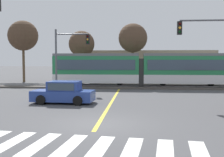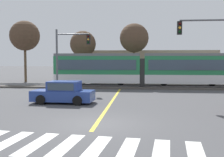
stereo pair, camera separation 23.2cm
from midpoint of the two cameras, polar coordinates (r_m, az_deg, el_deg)
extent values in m
plane|color=#474749|center=(13.28, -2.69, -9.23)|extent=(200.00, 200.00, 0.00)
cube|color=#4C4742|center=(30.06, 2.15, -1.63)|extent=(120.00, 4.00, 0.18)
cube|color=#939399|center=(29.33, 2.06, -1.49)|extent=(120.00, 0.08, 0.10)
cube|color=#939399|center=(30.76, 2.23, -1.24)|extent=(120.00, 0.08, 0.10)
cube|color=silver|center=(30.26, -2.68, 0.10)|extent=(9.00, 2.60, 0.90)
cube|color=#237A47|center=(30.19, -2.69, 2.75)|extent=(9.00, 2.60, 1.90)
cube|color=#384756|center=(28.89, -3.08, 2.79)|extent=(8.28, 0.04, 1.04)
cube|color=slate|center=(30.19, -2.69, 4.82)|extent=(9.00, 2.39, 0.28)
cylinder|color=black|center=(30.02, 2.00, -0.79)|extent=(0.70, 0.20, 0.70)
cylinder|color=black|center=(30.76, -7.24, -0.71)|extent=(0.70, 0.20, 0.70)
cube|color=silver|center=(30.34, 15.36, -0.03)|extent=(9.00, 2.60, 0.90)
cube|color=#237A47|center=(30.28, 15.41, 2.61)|extent=(9.00, 2.60, 1.90)
cube|color=#384756|center=(28.98, 15.84, 2.65)|extent=(8.28, 0.04, 1.04)
cube|color=slate|center=(30.27, 15.45, 4.68)|extent=(9.00, 2.39, 0.28)
cylinder|color=black|center=(30.88, 19.88, -0.89)|extent=(0.70, 0.20, 0.70)
cylinder|color=black|center=(30.07, 10.69, -0.85)|extent=(0.70, 0.20, 0.70)
cube|color=#2D2D2D|center=(29.88, 6.36, 1.37)|extent=(0.50, 2.34, 2.80)
cube|color=silver|center=(11.16, -19.56, -12.02)|extent=(0.85, 2.84, 0.01)
cube|color=silver|center=(10.65, -14.37, -12.69)|extent=(0.85, 2.84, 0.01)
cube|color=silver|center=(10.23, -8.67, -13.31)|extent=(0.85, 2.84, 0.01)
cube|color=silver|center=(9.91, -2.52, -13.84)|extent=(0.85, 2.84, 0.01)
cube|color=silver|center=(9.71, 3.98, -14.22)|extent=(0.85, 2.84, 0.01)
cube|color=silver|center=(9.63, 10.69, -14.44)|extent=(0.85, 2.84, 0.01)
cube|color=silver|center=(9.68, 17.43, -14.46)|extent=(0.85, 2.84, 0.01)
cube|color=gold|center=(19.95, 0.23, -4.75)|extent=(0.20, 16.46, 0.01)
cube|color=#284293|center=(19.62, -9.59, -3.44)|extent=(4.28, 1.90, 0.72)
cube|color=#284293|center=(19.51, -9.34, -1.46)|extent=(2.17, 1.62, 0.64)
cube|color=#384756|center=(19.84, -12.09, -1.41)|extent=(0.17, 1.43, 0.52)
cube|color=#384756|center=(18.77, -10.07, -1.69)|extent=(1.78, 0.13, 0.48)
cylinder|color=black|center=(19.29, -13.95, -4.22)|extent=(0.65, 0.25, 0.64)
cylinder|color=black|center=(20.86, -12.15, -3.58)|extent=(0.65, 0.25, 0.64)
cylinder|color=black|center=(18.48, -6.69, -4.49)|extent=(0.65, 0.25, 0.64)
cylinder|color=black|center=(20.10, -5.41, -3.79)|extent=(0.65, 0.25, 0.64)
cylinder|color=#515459|center=(26.67, -10.88, 3.60)|extent=(0.18, 0.18, 5.77)
cylinder|color=#515459|center=(26.37, -7.79, 8.93)|extent=(3.00, 0.12, 0.12)
cube|color=black|center=(26.03, -4.54, 7.92)|extent=(0.32, 0.28, 0.90)
sphere|color=#360605|center=(25.90, -4.60, 8.53)|extent=(0.18, 0.18, 0.18)
sphere|color=#F7AA26|center=(25.88, -4.60, 7.94)|extent=(0.18, 0.18, 0.18)
sphere|color=black|center=(25.86, -4.60, 7.34)|extent=(0.18, 0.18, 0.18)
cylinder|color=#515459|center=(20.35, 19.60, 11.11)|extent=(4.00, 0.12, 0.12)
cube|color=black|center=(19.92, 13.88, 9.94)|extent=(0.32, 0.28, 0.90)
sphere|color=#360605|center=(19.80, 13.96, 10.76)|extent=(0.18, 0.18, 0.18)
sphere|color=#F7AA26|center=(19.77, 13.94, 9.98)|extent=(0.18, 0.18, 0.18)
sphere|color=black|center=(19.74, 13.93, 9.20)|extent=(0.18, 0.18, 0.18)
cylinder|color=brown|center=(38.79, -17.03, 3.25)|extent=(0.32, 0.32, 5.29)
sphere|color=#4C3828|center=(38.91, -17.14, 8.30)|extent=(3.92, 3.92, 3.92)
cylinder|color=brown|center=(35.20, -5.69, 2.50)|extent=(0.32, 0.32, 4.26)
sphere|color=#4C3828|center=(35.23, -5.72, 7.01)|extent=(3.21, 3.21, 3.21)
cylinder|color=brown|center=(34.26, 4.69, 2.98)|extent=(0.32, 0.32, 4.87)
sphere|color=#4C3828|center=(34.35, 4.72, 8.22)|extent=(3.50, 3.50, 3.50)
cube|color=gray|center=(40.29, 8.01, 2.62)|extent=(17.45, 6.00, 4.18)
camera|label=1|loc=(0.12, -89.68, 0.02)|focal=45.00mm
camera|label=2|loc=(0.12, 90.32, -0.02)|focal=45.00mm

